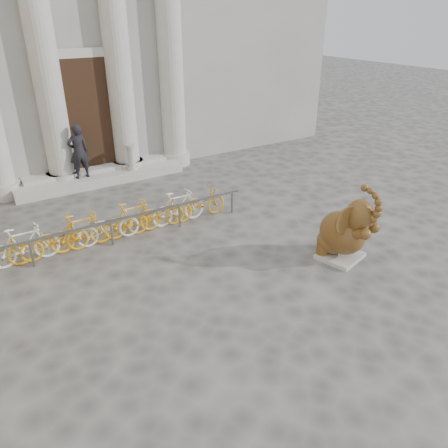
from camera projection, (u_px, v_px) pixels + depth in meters
ground at (254, 323)px, 8.75m from camera, size 80.00×80.00×0.00m
entrance_steps at (101, 177)px, 15.78m from camera, size 6.00×1.20×0.36m
elephant_statue at (345, 232)px, 10.70m from camera, size 1.35×1.62×2.06m
bike_rack at (108, 225)px, 11.61m from camera, size 8.00×0.53×1.00m
pedestrian at (79, 152)px, 14.82m from camera, size 0.69×0.47×1.87m
balustrade_post at (132, 158)px, 15.81m from camera, size 0.38×0.38×0.94m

